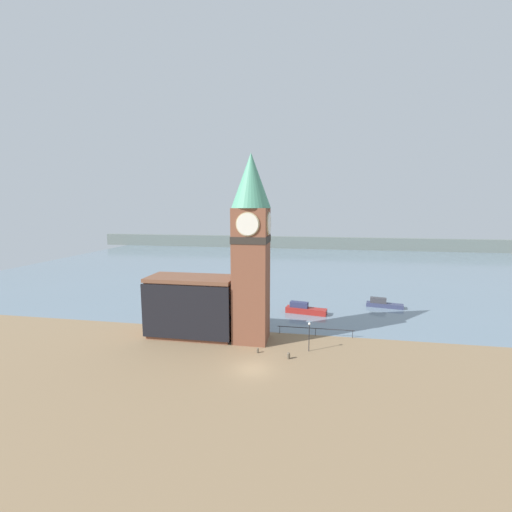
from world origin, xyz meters
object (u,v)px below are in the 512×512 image
Objects in this scene: mooring_bollard_near at (289,355)px; lamp_post at (309,331)px; mooring_bollard_far at (258,350)px; clock_tower at (251,244)px; pier_building at (192,306)px; boat_far at (383,304)px; boat_near at (305,309)px.

mooring_bollard_near is 0.21× the size of lamp_post.
clock_tower is at bearing 111.43° from mooring_bollard_far.
boat_far is at bearing 33.40° from pier_building.
mooring_bollard_near is (13.79, -5.05, -3.76)m from pier_building.
pier_building is 19.17× the size of mooring_bollard_far.
boat_near is at bearing 63.01° from clock_tower.
clock_tower is 3.83× the size of boat_far.
mooring_bollard_near reaches higher than mooring_bollard_far.
mooring_bollard_near is 4.10m from lamp_post.
mooring_bollard_far is 6.76m from lamp_post.
mooring_bollard_near is at bearing -14.46° from mooring_bollard_far.
mooring_bollard_near is at bearing -20.11° from pier_building.
mooring_bollard_near is 4.00m from mooring_bollard_far.
boat_far is (20.20, 19.04, -12.38)m from clock_tower.
clock_tower is at bearing -1.25° from pier_building.
clock_tower is 30.39m from boat_far.
mooring_bollard_far is at bearing -22.22° from pier_building.
mooring_bollard_near is at bearing -111.31° from boat_far.
clock_tower is 19.02m from boat_near.
boat_near is (6.60, 12.95, -12.28)m from clock_tower.
pier_building is 34.44m from boat_far.
boat_far is (13.60, 6.09, -0.10)m from boat_near.
boat_far is 28.12m from mooring_bollard_near.
clock_tower is at bearing -106.96° from boat_near.
lamp_post is at bearing -75.89° from boat_near.
boat_near is at bearing 94.07° from lamp_post.
lamp_post reaches higher than mooring_bollard_far.
lamp_post reaches higher than boat_far.
pier_building is at bearing 159.89° from mooring_bollard_near.
pier_building is at bearing -129.56° from boat_near.
mooring_bollard_far is (9.92, -4.05, -3.84)m from pier_building.
boat_far is 29.56m from mooring_bollard_far.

